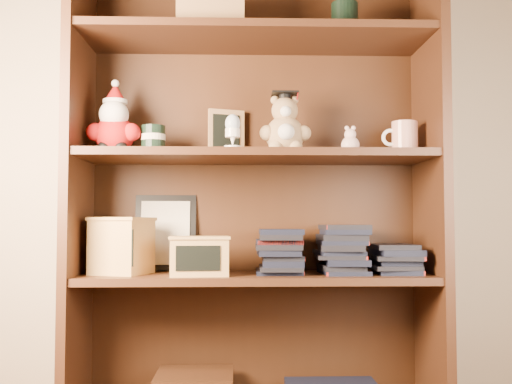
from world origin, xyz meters
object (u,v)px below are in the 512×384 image
teacher_mug (404,138)px  treats_box (122,245)px  grad_teddy_bear (285,129)px  bookcase (255,205)px

teacher_mug → treats_box: (-0.94, -0.00, -0.36)m
teacher_mug → treats_box: teacher_mug is taller
treats_box → teacher_mug: bearing=0.0°
grad_teddy_bear → teacher_mug: (0.40, 0.01, -0.03)m
bookcase → grad_teddy_bear: (0.10, -0.06, 0.25)m
treats_box → bookcase: bearing=6.7°
grad_teddy_bear → bookcase: bearing=150.1°
bookcase → grad_teddy_bear: size_ratio=7.66×
bookcase → treats_box: size_ratio=7.40×
bookcase → teacher_mug: size_ratio=13.17×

